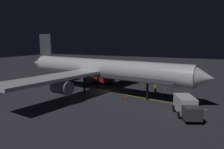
% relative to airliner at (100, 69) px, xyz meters
% --- Properties ---
extents(ground_plane, '(180.00, 180.00, 0.20)m').
position_rel_airliner_xyz_m(ground_plane, '(0.11, 0.64, -4.40)').
color(ground_plane, '#303037').
extents(apron_guide_stripe, '(7.11, 29.04, 0.01)m').
position_rel_airliner_xyz_m(apron_guide_stripe, '(0.04, 4.64, -4.30)').
color(apron_guide_stripe, gold).
rests_on(apron_guide_stripe, ground_plane).
extents(airliner, '(38.85, 39.76, 11.08)m').
position_rel_airliner_xyz_m(airliner, '(0.00, 0.00, 0.00)').
color(airliner, white).
rests_on(airliner, ground_plane).
extents(baggage_truck, '(6.05, 4.16, 2.48)m').
position_rel_airliner_xyz_m(baggage_truck, '(7.51, 16.58, -3.04)').
color(baggage_truck, silver).
rests_on(baggage_truck, ground_plane).
extents(catering_truck, '(3.65, 6.82, 2.37)m').
position_rel_airliner_xyz_m(catering_truck, '(-6.58, -3.16, -3.06)').
color(catering_truck, maroon).
rests_on(catering_truck, ground_plane).
extents(ground_crew_worker, '(0.40, 0.40, 1.74)m').
position_rel_airliner_xyz_m(ground_crew_worker, '(-3.41, 9.87, -3.42)').
color(ground_crew_worker, black).
rests_on(ground_crew_worker, ground_plane).
extents(traffic_cone_near_left, '(0.50, 0.50, 0.55)m').
position_rel_airliner_xyz_m(traffic_cone_near_left, '(-7.18, 10.97, -4.05)').
color(traffic_cone_near_left, '#EA590F').
rests_on(traffic_cone_near_left, ground_plane).
extents(traffic_cone_near_right, '(0.50, 0.50, 0.55)m').
position_rel_airliner_xyz_m(traffic_cone_near_right, '(2.44, 6.38, -4.05)').
color(traffic_cone_near_right, '#EA590F').
rests_on(traffic_cone_near_right, ground_plane).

